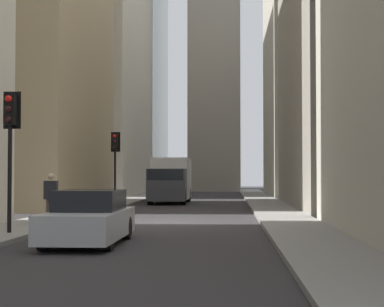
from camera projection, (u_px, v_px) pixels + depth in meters
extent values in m
plane|color=#302D30|center=(169.00, 222.00, 23.48)|extent=(135.00, 135.00, 0.00)
cube|color=gray|center=(53.00, 220.00, 23.75)|extent=(90.00, 2.20, 0.14)
cube|color=gray|center=(288.00, 221.00, 23.22)|extent=(90.00, 2.20, 0.14)
cube|color=beige|center=(328.00, 76.00, 51.85)|extent=(14.61, 10.00, 20.09)
cube|color=#9E8966|center=(7.00, 3.00, 35.92)|extent=(13.83, 10.00, 23.58)
cube|color=beige|center=(84.00, 52.00, 55.17)|extent=(17.78, 10.00, 25.50)
cube|color=gray|center=(214.00, 78.00, 66.87)|extent=(5.50, 5.50, 24.48)
cube|color=silver|center=(172.00, 178.00, 39.88)|extent=(4.60, 2.25, 2.60)
cube|color=#38383D|center=(167.00, 185.00, 36.67)|extent=(1.90, 2.25, 1.90)
cube|color=black|center=(167.00, 175.00, 36.69)|extent=(1.92, 2.09, 0.64)
cylinder|color=black|center=(183.00, 198.00, 36.59)|extent=(0.88, 0.28, 0.88)
cylinder|color=black|center=(150.00, 197.00, 36.71)|extent=(0.88, 0.28, 0.88)
cylinder|color=black|center=(188.00, 195.00, 41.18)|extent=(0.88, 0.28, 0.88)
cylinder|color=black|center=(159.00, 195.00, 41.30)|extent=(0.88, 0.28, 0.88)
cube|color=#B7BABF|center=(88.00, 224.00, 16.12)|extent=(4.30, 1.78, 0.70)
cube|color=black|center=(90.00, 200.00, 16.34)|extent=(2.10, 1.58, 0.54)
cylinder|color=black|center=(108.00, 238.00, 14.72)|extent=(0.64, 0.22, 0.64)
cylinder|color=black|center=(44.00, 237.00, 14.81)|extent=(0.64, 0.22, 0.64)
cylinder|color=black|center=(127.00, 228.00, 17.41)|extent=(0.64, 0.22, 0.64)
cylinder|color=black|center=(72.00, 228.00, 17.50)|extent=(0.64, 0.22, 0.64)
cylinder|color=black|center=(10.00, 179.00, 17.98)|extent=(0.12, 0.12, 3.12)
cube|color=black|center=(10.00, 110.00, 18.04)|extent=(0.28, 0.32, 0.90)
cube|color=black|center=(12.00, 110.00, 18.20)|extent=(0.03, 0.52, 1.10)
sphere|color=red|center=(8.00, 99.00, 17.89)|extent=(0.20, 0.20, 0.20)
sphere|color=black|center=(8.00, 109.00, 17.88)|extent=(0.20, 0.20, 0.20)
sphere|color=black|center=(8.00, 119.00, 17.87)|extent=(0.20, 0.20, 0.20)
cylinder|color=black|center=(115.00, 177.00, 34.26)|extent=(0.12, 0.12, 3.03)
cube|color=black|center=(115.00, 142.00, 34.32)|extent=(0.28, 0.32, 0.90)
cube|color=black|center=(116.00, 142.00, 34.48)|extent=(0.03, 0.52, 1.10)
sphere|color=red|center=(115.00, 136.00, 34.17)|extent=(0.20, 0.20, 0.20)
sphere|color=black|center=(115.00, 142.00, 34.16)|extent=(0.20, 0.20, 0.20)
sphere|color=black|center=(115.00, 147.00, 34.15)|extent=(0.20, 0.20, 0.20)
cylinder|color=#473D33|center=(53.00, 211.00, 21.15)|extent=(0.16, 0.16, 0.83)
cylinder|color=#473D33|center=(48.00, 211.00, 21.16)|extent=(0.16, 0.16, 0.83)
cube|color=#232328|center=(51.00, 190.00, 21.18)|extent=(0.26, 0.44, 0.63)
sphere|color=beige|center=(51.00, 176.00, 21.19)|extent=(0.22, 0.22, 0.22)
cylinder|color=brown|center=(75.00, 214.00, 24.88)|extent=(0.07, 0.07, 0.20)
cylinder|color=brown|center=(75.00, 210.00, 24.89)|extent=(0.03, 0.03, 0.07)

